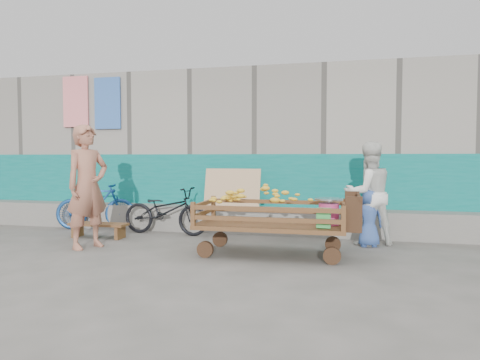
% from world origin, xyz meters
% --- Properties ---
extents(ground, '(80.00, 80.00, 0.00)m').
position_xyz_m(ground, '(0.00, 0.00, 0.00)').
color(ground, '#52504A').
rests_on(ground, ground).
extents(building_wall, '(12.00, 3.50, 3.00)m').
position_xyz_m(building_wall, '(-0.00, 4.05, 1.47)').
color(building_wall, gray).
rests_on(building_wall, ground).
extents(banana_cart, '(2.18, 1.00, 0.93)m').
position_xyz_m(banana_cart, '(1.19, 0.71, 0.63)').
color(banana_cart, brown).
rests_on(banana_cart, ground).
extents(bench, '(0.99, 0.30, 0.25)m').
position_xyz_m(bench, '(-1.77, 1.30, 0.18)').
color(bench, brown).
rests_on(bench, ground).
extents(vendor_man, '(0.68, 0.79, 1.82)m').
position_xyz_m(vendor_man, '(-1.48, 0.55, 0.91)').
color(vendor_man, '#A2654E').
rests_on(vendor_man, ground).
extents(woman, '(0.94, 0.85, 1.58)m').
position_xyz_m(woman, '(2.58, 1.73, 0.79)').
color(woman, white).
rests_on(woman, ground).
extents(child, '(0.48, 0.37, 0.86)m').
position_xyz_m(child, '(2.58, 1.58, 0.43)').
color(child, '#355499').
rests_on(child, ground).
extents(bicycle_dark, '(1.60, 0.65, 0.83)m').
position_xyz_m(bicycle_dark, '(-0.80, 1.85, 0.41)').
color(bicycle_dark, black).
rests_on(bicycle_dark, ground).
extents(bicycle_blue, '(1.53, 0.79, 0.89)m').
position_xyz_m(bicycle_blue, '(-2.28, 2.05, 0.44)').
color(bicycle_blue, navy).
rests_on(bicycle_blue, ground).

